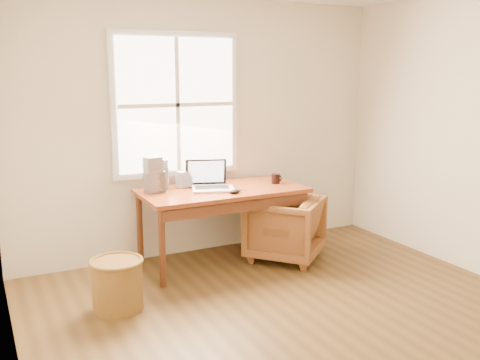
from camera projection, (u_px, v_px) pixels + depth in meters
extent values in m
cube|color=brown|center=(330.00, 341.00, 3.80)|extent=(4.00, 4.50, 0.02)
cube|color=beige|center=(203.00, 128.00, 5.51)|extent=(4.00, 0.02, 2.60)
cube|color=beige|center=(7.00, 190.00, 2.65)|extent=(0.02, 4.50, 2.60)
cube|color=silver|center=(176.00, 105.00, 5.29)|extent=(1.32, 0.05, 1.42)
cube|color=white|center=(177.00, 105.00, 5.27)|extent=(1.20, 0.02, 1.30)
cube|color=silver|center=(178.00, 105.00, 5.26)|extent=(0.04, 0.02, 1.30)
cube|color=silver|center=(178.00, 105.00, 5.26)|extent=(1.20, 0.02, 0.04)
cube|color=brown|center=(222.00, 191.00, 5.23)|extent=(1.60, 0.80, 0.04)
imported|color=brown|center=(285.00, 228.00, 5.40)|extent=(0.98, 0.99, 0.64)
cylinder|color=brown|center=(117.00, 285.00, 4.26)|extent=(0.48, 0.48, 0.40)
ellipsoid|color=black|center=(235.00, 192.00, 5.01)|extent=(0.12, 0.07, 0.04)
cylinder|color=black|center=(276.00, 179.00, 5.46)|extent=(0.09, 0.09, 0.10)
cube|color=silver|center=(161.00, 174.00, 5.20)|extent=(0.18, 0.17, 0.29)
cube|color=#232327|center=(158.00, 182.00, 5.07)|extent=(0.15, 0.14, 0.20)
cube|color=#AAAAB8|center=(153.00, 175.00, 5.03)|extent=(0.17, 0.15, 0.34)
cube|color=silver|center=(184.00, 179.00, 5.27)|extent=(0.15, 0.14, 0.16)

